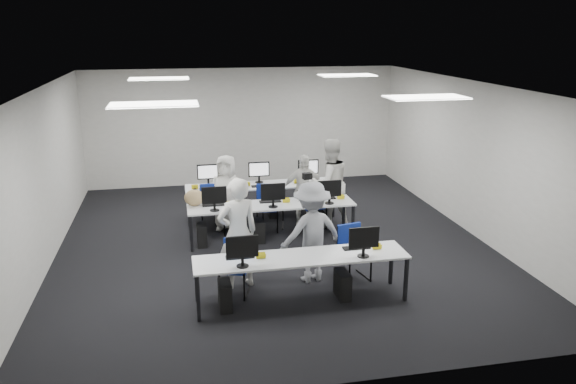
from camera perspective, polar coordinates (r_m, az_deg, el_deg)
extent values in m
plane|color=black|center=(10.83, -1.47, -5.24)|extent=(9.00, 9.00, 0.00)
plane|color=white|center=(10.11, -1.60, 10.75)|extent=(9.00, 9.00, 0.00)
cube|color=beige|center=(14.73, -4.59, 6.64)|extent=(8.00, 0.02, 3.00)
cube|color=beige|center=(6.21, 5.74, -7.45)|extent=(8.00, 0.02, 3.00)
cube|color=beige|center=(10.48, -23.62, 1.22)|extent=(0.02, 9.00, 3.00)
cube|color=beige|center=(11.72, 18.14, 3.30)|extent=(0.02, 9.00, 3.00)
cube|color=white|center=(7.98, -13.48, 8.66)|extent=(1.20, 0.60, 0.02)
cube|color=white|center=(8.81, 13.85, 9.33)|extent=(1.20, 0.60, 0.02)
cube|color=white|center=(11.96, -12.98, 11.17)|extent=(1.20, 0.60, 0.02)
cube|color=white|center=(12.52, 6.02, 11.72)|extent=(1.20, 0.60, 0.02)
cube|color=silver|center=(8.39, 1.37, -6.66)|extent=(3.20, 0.70, 0.03)
cube|color=black|center=(8.09, -9.12, -10.64)|extent=(0.05, 0.05, 0.70)
cube|color=black|center=(8.63, -9.31, -8.84)|extent=(0.05, 0.05, 0.70)
cube|color=black|center=(8.73, 11.89, -8.69)|extent=(0.05, 0.05, 0.70)
cube|color=black|center=(9.23, 10.43, -7.16)|extent=(0.05, 0.05, 0.70)
cube|color=silver|center=(10.78, -1.69, -1.32)|extent=(3.20, 0.70, 0.03)
cube|color=black|center=(10.48, -9.79, -4.21)|extent=(0.05, 0.05, 0.70)
cube|color=black|center=(11.04, -9.90, -3.12)|extent=(0.05, 0.05, 0.70)
cube|color=black|center=(10.98, 6.61, -3.10)|extent=(0.05, 0.05, 0.70)
cube|color=black|center=(11.52, 5.70, -2.12)|extent=(0.05, 0.05, 0.70)
cube|color=silver|center=(12.10, -2.82, 0.68)|extent=(3.20, 0.70, 0.03)
cube|color=black|center=(11.80, -10.03, -1.84)|extent=(0.05, 0.05, 0.70)
cube|color=black|center=(12.37, -10.12, -0.98)|extent=(0.05, 0.05, 0.70)
cube|color=black|center=(12.24, 4.61, -0.95)|extent=(0.05, 0.05, 0.70)
cube|color=black|center=(12.80, 3.87, -0.16)|extent=(0.05, 0.05, 0.70)
cube|color=#0B409B|center=(7.96, -4.68, -5.56)|extent=(0.46, 0.04, 0.32)
cube|color=black|center=(8.37, -4.90, -6.59)|extent=(0.42, 0.14, 0.02)
ellipsoid|color=black|center=(8.40, -2.86, -6.39)|extent=(0.07, 0.10, 0.04)
cube|color=black|center=(8.44, -6.41, -10.39)|extent=(0.18, 0.40, 0.42)
cube|color=white|center=(8.34, 7.72, -4.61)|extent=(0.46, 0.04, 0.32)
cube|color=black|center=(8.73, 6.97, -5.64)|extent=(0.42, 0.14, 0.02)
ellipsoid|color=black|center=(8.82, 8.83, -5.42)|extent=(0.07, 0.10, 0.04)
cube|color=black|center=(8.75, 5.56, -9.34)|extent=(0.18, 0.40, 0.42)
cube|color=white|center=(10.39, -7.52, -0.32)|extent=(0.46, 0.04, 0.32)
cube|color=black|center=(10.78, -7.59, -1.31)|extent=(0.42, 0.14, 0.02)
ellipsoid|color=black|center=(10.80, -6.00, -1.17)|extent=(0.07, 0.10, 0.04)
cube|color=black|center=(10.81, -8.75, -4.29)|extent=(0.18, 0.40, 0.42)
cube|color=white|center=(10.52, -1.53, 0.02)|extent=(0.46, 0.04, 0.32)
cube|color=black|center=(10.90, -1.81, -0.97)|extent=(0.42, 0.14, 0.02)
ellipsoid|color=black|center=(10.95, -0.27, -0.83)|extent=(0.07, 0.10, 0.04)
cube|color=black|center=(10.91, -2.96, -3.92)|extent=(0.18, 0.40, 0.42)
cube|color=white|center=(10.75, 4.25, 0.35)|extent=(0.46, 0.04, 0.32)
cube|color=black|center=(11.13, 3.78, -0.63)|extent=(0.42, 0.14, 0.02)
ellipsoid|color=black|center=(11.21, 5.26, -0.49)|extent=(0.07, 0.10, 0.04)
cube|color=black|center=(11.11, 2.67, -3.53)|extent=(0.18, 0.40, 0.42)
cube|color=white|center=(12.08, -8.14, 2.05)|extent=(0.46, 0.04, 0.32)
cube|color=black|center=(11.85, -7.98, 0.32)|extent=(0.42, 0.14, 0.02)
ellipsoid|color=black|center=(11.84, -9.43, 0.28)|extent=(0.07, 0.10, 0.04)
cube|color=black|center=(12.16, -6.75, -1.83)|extent=(0.18, 0.40, 0.42)
cube|color=white|center=(12.19, -2.97, 2.33)|extent=(0.46, 0.04, 0.32)
cube|color=black|center=(11.96, -2.72, 0.62)|extent=(0.42, 0.14, 0.02)
ellipsoid|color=black|center=(11.92, -4.15, 0.57)|extent=(0.07, 0.10, 0.04)
cube|color=black|center=(12.29, -1.63, -1.53)|extent=(0.18, 0.40, 0.42)
cube|color=white|center=(12.40, 2.07, 2.58)|extent=(0.46, 0.04, 0.32)
cube|color=black|center=(12.17, 2.40, 0.90)|extent=(0.42, 0.14, 0.02)
ellipsoid|color=black|center=(12.10, 1.03, 0.86)|extent=(0.07, 0.10, 0.04)
cube|color=black|center=(12.51, 3.34, -1.21)|extent=(0.18, 0.40, 0.42)
cube|color=navy|center=(8.75, -5.47, -7.71)|extent=(0.52, 0.51, 0.06)
cube|color=navy|center=(8.82, -5.25, -5.75)|extent=(0.39, 0.17, 0.34)
cube|color=navy|center=(9.28, 6.73, -6.14)|extent=(0.51, 0.50, 0.06)
cube|color=navy|center=(9.35, 6.19, -4.26)|extent=(0.42, 0.13, 0.36)
cube|color=navy|center=(11.34, -7.69, -1.74)|extent=(0.48, 0.46, 0.06)
cube|color=navy|center=(11.46, -7.80, -0.09)|extent=(0.45, 0.06, 0.38)
cube|color=navy|center=(11.41, -2.13, -1.61)|extent=(0.51, 0.49, 0.06)
cube|color=navy|center=(11.52, -2.15, -0.04)|extent=(0.43, 0.12, 0.37)
cube|color=navy|center=(11.54, 2.57, -1.43)|extent=(0.51, 0.49, 0.06)
cube|color=navy|center=(11.64, 2.19, 0.07)|extent=(0.42, 0.12, 0.36)
cube|color=navy|center=(11.62, -7.94, -1.65)|extent=(0.45, 0.44, 0.06)
cube|color=navy|center=(11.38, -8.05, -0.80)|extent=(0.39, 0.10, 0.33)
cube|color=navy|center=(11.61, -1.59, -1.15)|extent=(0.55, 0.54, 0.06)
cube|color=navy|center=(11.33, -1.64, -0.14)|extent=(0.45, 0.15, 0.38)
cube|color=navy|center=(11.95, 2.46, -0.75)|extent=(0.54, 0.52, 0.06)
cube|color=navy|center=(11.70, 2.94, 0.23)|extent=(0.43, 0.15, 0.37)
ellipsoid|color=olive|center=(10.78, -9.49, -0.58)|extent=(0.41, 0.29, 0.31)
imported|color=beige|center=(8.84, -5.12, -4.19)|extent=(0.74, 0.58, 1.80)
imported|color=beige|center=(11.52, 4.21, 0.91)|extent=(1.02, 0.87, 1.85)
imported|color=beige|center=(11.42, -6.25, -0.06)|extent=(0.89, 0.75, 1.55)
imported|color=beige|center=(11.59, 1.56, 0.17)|extent=(0.92, 0.47, 1.51)
imported|color=gray|center=(9.04, 2.40, -4.09)|extent=(1.18, 0.83, 1.67)
cube|color=black|center=(8.93, 1.97, 1.63)|extent=(0.17, 0.20, 0.10)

